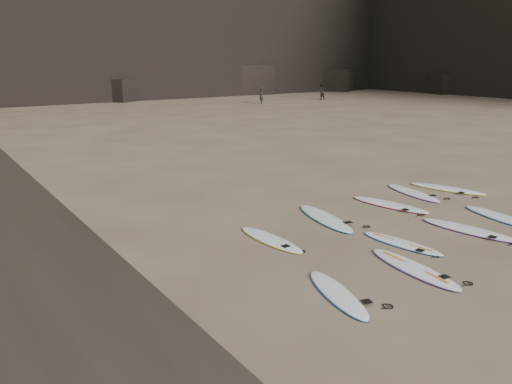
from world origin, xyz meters
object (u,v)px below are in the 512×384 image
(surfboard_0, at_px, (338,293))
(surfboard_8, at_px, (413,193))
(surfboard_3, at_px, (469,230))
(person_b, at_px, (321,91))
(surfboard_2, at_px, (402,243))
(surfboard_5, at_px, (271,239))
(surfboard_4, at_px, (502,217))
(surfboard_1, at_px, (414,268))
(surfboard_7, at_px, (390,204))
(person_a, at_px, (261,95))
(surfboard_6, at_px, (325,218))
(surfboard_9, at_px, (447,188))

(surfboard_0, bearing_deg, surfboard_8, 44.99)
(surfboard_3, relative_size, person_b, 1.50)
(surfboard_2, distance_m, surfboard_5, 3.27)
(surfboard_2, xyz_separation_m, surfboard_4, (4.01, -0.31, 0.01))
(surfboard_1, bearing_deg, surfboard_7, 53.53)
(surfboard_5, xyz_separation_m, person_a, (22.02, 31.54, 0.79))
(surfboard_2, bearing_deg, surfboard_5, 133.23)
(surfboard_0, relative_size, person_b, 1.27)
(surfboard_6, xyz_separation_m, surfboard_8, (4.35, 0.36, -0.00))
(surfboard_3, height_order, person_a, person_a)
(surfboard_0, height_order, surfboard_6, surfboard_6)
(surfboard_1, xyz_separation_m, surfboard_4, (5.02, 0.85, 0.00))
(surfboard_1, xyz_separation_m, surfboard_7, (3.39, 3.59, 0.00))
(surfboard_4, relative_size, surfboard_7, 0.98)
(surfboard_3, distance_m, surfboard_5, 5.39)
(surfboard_5, bearing_deg, surfboard_9, 1.27)
(surfboard_1, relative_size, surfboard_6, 0.93)
(surfboard_2, distance_m, surfboard_6, 2.58)
(surfboard_5, distance_m, person_a, 38.47)
(surfboard_1, distance_m, surfboard_6, 3.81)
(surfboard_2, height_order, person_b, person_b)
(surfboard_2, bearing_deg, surfboard_3, -16.88)
(surfboard_5, relative_size, surfboard_6, 0.85)
(surfboard_9, relative_size, person_a, 1.58)
(surfboard_9, bearing_deg, surfboard_1, -166.81)
(surfboard_4, bearing_deg, surfboard_7, 131.56)
(surfboard_3, xyz_separation_m, surfboard_7, (0.10, 2.81, 0.00))
(surfboard_2, height_order, surfboard_3, surfboard_3)
(surfboard_0, height_order, surfboard_3, surfboard_3)
(surfboard_4, bearing_deg, person_b, 65.95)
(surfboard_7, xyz_separation_m, person_a, (17.12, 31.18, 0.79))
(surfboard_9, bearing_deg, surfboard_6, 163.81)
(surfboard_3, bearing_deg, surfboard_9, 33.28)
(person_a, bearing_deg, surfboard_9, 16.23)
(person_a, bearing_deg, surfboard_1, 9.88)
(surfboard_0, xyz_separation_m, surfboard_9, (8.81, 3.71, 0.01))
(surfboard_4, xyz_separation_m, surfboard_6, (-4.23, 2.88, 0.00))
(surfboard_0, distance_m, surfboard_5, 3.25)
(surfboard_6, xyz_separation_m, person_b, (28.23, 31.60, 0.83))
(surfboard_1, bearing_deg, surfboard_0, -174.84)
(surfboard_5, xyz_separation_m, surfboard_6, (2.31, 0.49, 0.01))
(surfboard_0, xyz_separation_m, person_a, (22.73, 34.71, 0.80))
(surfboard_0, relative_size, surfboard_2, 1.01)
(surfboard_0, xyz_separation_m, surfboard_3, (5.51, 0.72, 0.01))
(surfboard_4, xyz_separation_m, surfboard_8, (0.12, 3.24, -0.00))
(surfboard_1, relative_size, person_a, 1.53)
(surfboard_2, bearing_deg, surfboard_8, 28.02)
(surfboard_0, height_order, surfboard_9, surfboard_9)
(surfboard_2, relative_size, surfboard_8, 0.87)
(surfboard_4, distance_m, surfboard_9, 3.31)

